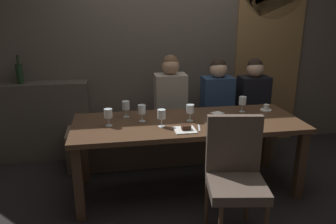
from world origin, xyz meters
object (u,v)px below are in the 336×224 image
at_px(dining_table, 188,129).
at_px(diner_bearded, 217,93).
at_px(banquette_bench, 174,142).
at_px(wine_glass_far_left, 190,109).
at_px(wine_glass_far_right, 162,115).
at_px(diner_far_end, 253,92).
at_px(fork_on_table, 199,128).
at_px(wine_bottle_dark_red, 20,73).
at_px(espresso_cup, 266,108).
at_px(wine_glass_near_left, 108,114).
at_px(wine_glass_end_left, 142,110).
at_px(wine_glass_end_right, 243,101).
at_px(wine_glass_near_right, 126,106).
at_px(chair_near_side, 235,170).
at_px(dessert_plate, 185,129).
at_px(diner_redhead, 170,93).

height_order(dining_table, diner_bearded, diner_bearded).
distance_m(banquette_bench, wine_glass_far_left, 0.94).
xyz_separation_m(banquette_bench, wine_glass_far_right, (-0.27, -0.82, 0.62)).
bearing_deg(diner_far_end, fork_on_table, -134.73).
bearing_deg(wine_bottle_dark_red, espresso_cup, -17.63).
height_order(dining_table, fork_on_table, fork_on_table).
bearing_deg(wine_glass_near_left, wine_glass_end_left, 13.33).
height_order(wine_glass_end_right, wine_glass_near_right, same).
bearing_deg(chair_near_side, banquette_bench, 98.85).
bearing_deg(dining_table, wine_glass_end_left, 171.55).
relative_size(chair_near_side, wine_glass_near_left, 5.98).
bearing_deg(dessert_plate, espresso_cup, 24.66).
xyz_separation_m(diner_redhead, dessert_plate, (-0.03, -0.94, -0.09)).
height_order(diner_bearded, wine_bottle_dark_red, wine_bottle_dark_red).
xyz_separation_m(wine_bottle_dark_red, wine_glass_near_right, (1.17, -0.82, -0.22)).
relative_size(wine_glass_near_right, wine_glass_far_left, 1.00).
relative_size(wine_glass_end_left, wine_glass_far_left, 1.00).
xyz_separation_m(wine_bottle_dark_red, wine_glass_near_left, (1.00, -1.05, -0.21)).
relative_size(banquette_bench, espresso_cup, 20.83).
distance_m(banquette_bench, dessert_plate, 1.09).
bearing_deg(dessert_plate, wine_bottle_dark_red, 142.18).
bearing_deg(diner_redhead, chair_near_side, -79.27).
bearing_deg(fork_on_table, diner_far_end, 56.87).
height_order(espresso_cup, fork_on_table, espresso_cup).
xyz_separation_m(wine_glass_near_right, wine_glass_far_right, (0.31, -0.34, 0.00)).
bearing_deg(diner_bearded, diner_far_end, 4.22).
xyz_separation_m(banquette_bench, wine_glass_end_right, (0.63, -0.51, 0.63)).
bearing_deg(wine_glass_near_right, wine_glass_end_right, -1.38).
height_order(chair_near_side, wine_glass_end_right, chair_near_side).
distance_m(dining_table, wine_glass_end_right, 0.69).
distance_m(wine_glass_far_right, dessert_plate, 0.26).
xyz_separation_m(chair_near_side, wine_bottle_dark_red, (-1.97, 1.77, 0.51)).
bearing_deg(chair_near_side, dining_table, 107.04).
relative_size(dining_table, wine_glass_far_right, 13.41).
bearing_deg(wine_glass_far_left, diner_redhead, 95.65).
xyz_separation_m(wine_bottle_dark_red, wine_glass_end_right, (2.38, -0.85, -0.21)).
relative_size(dining_table, wine_glass_end_left, 13.41).
height_order(wine_bottle_dark_red, wine_glass_near_right, wine_bottle_dark_red).
xyz_separation_m(diner_bearded, dessert_plate, (-0.60, -0.94, -0.07)).
height_order(diner_bearded, diner_far_end, diner_bearded).
relative_size(diner_redhead, wine_glass_near_left, 5.11).
bearing_deg(chair_near_side, wine_glass_near_right, 130.39).
bearing_deg(fork_on_table, wine_glass_near_left, 177.23).
bearing_deg(dining_table, chair_near_side, -72.96).
xyz_separation_m(diner_far_end, espresso_cup, (-0.08, -0.52, -0.05)).
bearing_deg(dining_table, wine_glass_near_right, 159.06).
bearing_deg(dessert_plate, chair_near_side, -57.21).
relative_size(banquette_bench, diner_redhead, 2.98).
xyz_separation_m(wine_glass_near_left, wine_glass_far_left, (0.78, 0.01, 0.00)).
relative_size(diner_bearded, dessert_plate, 4.14).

